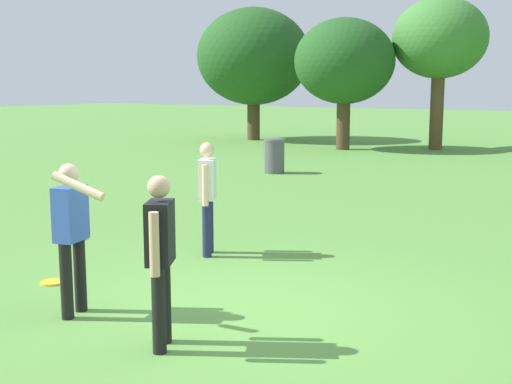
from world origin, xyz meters
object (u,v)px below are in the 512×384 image
at_px(person_bystander, 72,227).
at_px(tree_far_right, 440,39).
at_px(person_thrower, 208,191).
at_px(frisbee, 52,282).
at_px(tree_tall_left, 254,57).
at_px(trash_can_beside_table, 274,156).
at_px(person_catcher, 160,250).
at_px(tree_broad_center, 344,62).

xyz_separation_m(person_bystander, tree_far_right, (-2.31, 20.41, 3.14)).
height_order(person_bystander, tree_far_right, tree_far_right).
distance_m(person_thrower, frisbee, 2.51).
bearing_deg(tree_tall_left, trash_can_beside_table, -55.09).
height_order(person_catcher, tree_far_right, tree_far_right).
relative_size(frisbee, tree_broad_center, 0.06).
height_order(person_bystander, tree_broad_center, tree_broad_center).
bearing_deg(person_catcher, trash_can_beside_table, 115.43).
height_order(person_bystander, tree_tall_left, tree_tall_left).
bearing_deg(tree_far_right, tree_broad_center, -147.74).
xyz_separation_m(person_bystander, tree_broad_center, (-5.30, 18.52, 2.32)).
xyz_separation_m(tree_broad_center, tree_far_right, (2.99, 1.89, 0.82)).
height_order(frisbee, trash_can_beside_table, trash_can_beside_table).
relative_size(person_thrower, frisbee, 5.62).
distance_m(frisbee, trash_can_beside_table, 10.96).
bearing_deg(tree_tall_left, tree_broad_center, -20.82).
bearing_deg(person_catcher, frisbee, 160.69).
bearing_deg(tree_far_right, person_catcher, -79.88).
height_order(person_catcher, tree_broad_center, tree_broad_center).
distance_m(tree_tall_left, tree_far_right, 8.26).
distance_m(tree_tall_left, tree_broad_center, 5.63).
bearing_deg(tree_far_right, frisbee, -86.57).
height_order(person_thrower, frisbee, person_thrower).
xyz_separation_m(person_thrower, person_bystander, (0.30, -2.85, 0.02)).
relative_size(person_catcher, trash_can_beside_table, 1.71).
bearing_deg(frisbee, tree_tall_left, 115.40).
bearing_deg(person_thrower, trash_can_beside_table, 114.19).
distance_m(frisbee, tree_broad_center, 18.63).
distance_m(person_thrower, tree_far_right, 17.96).
xyz_separation_m(person_thrower, tree_far_right, (-2.01, 17.57, 3.16)).
distance_m(person_thrower, person_catcher, 3.49).
xyz_separation_m(person_catcher, trash_can_beside_table, (-5.43, 11.43, -0.46)).
relative_size(frisbee, tree_far_right, 0.05).
height_order(person_bystander, frisbee, person_bystander).
bearing_deg(tree_tall_left, frisbee, -64.60).
height_order(person_catcher, trash_can_beside_table, person_catcher).
relative_size(person_bystander, trash_can_beside_table, 1.71).
xyz_separation_m(person_thrower, trash_can_beside_table, (-3.76, 8.37, -0.46)).
bearing_deg(tree_broad_center, tree_far_right, 32.26).
xyz_separation_m(frisbee, trash_can_beside_table, (-2.94, 10.55, 0.47)).
bearing_deg(person_bystander, tree_tall_left, 117.21).
bearing_deg(tree_broad_center, person_bystander, -74.04).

